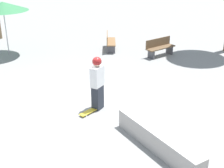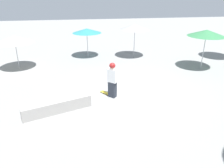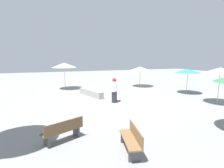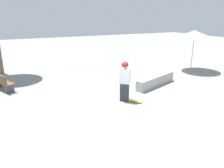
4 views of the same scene
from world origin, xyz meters
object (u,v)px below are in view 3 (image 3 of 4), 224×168
Objects in this scene: concrete_ledge at (91,93)px; bench_near at (132,139)px; shade_umbrella_tan at (64,65)px; skater_main at (114,89)px; skateboard at (117,100)px; bench_far at (63,131)px; shade_umbrella_teal at (188,71)px; shade_umbrella_cream at (140,69)px; shade_umbrella_grey at (220,70)px.

concrete_ledge is 1.77× the size of bench_near.
shade_umbrella_tan is at bearing -68.49° from concrete_ledge.
skater_main is 2.32× the size of skateboard.
shade_umbrella_tan is at bearing 59.77° from bench_far.
skateboard is at bearing 121.10° from concrete_ledge.
shade_umbrella_teal is at bearing 168.16° from concrete_ledge.
shade_umbrella_tan reaches higher than bench_far.
shade_umbrella_cream is (-9.06, -10.32, 1.54)m from bench_far.
concrete_ledge reaches higher than skateboard.
skater_main is 6.59m from bench_near.
skateboard is at bearing 47.56° from shade_umbrella_cream.
shade_umbrella_teal is (-8.37, 1.75, 1.75)m from concrete_ledge.
skater_main is 7.34m from shade_umbrella_grey.
bench_far is (3.93, 4.79, -0.53)m from skater_main.
shade_umbrella_teal is 11.73m from shade_umbrella_tan.
skater_main is 0.66× the size of shade_umbrella_tan.
bench_far is at bearing 66.65° from bench_near.
skateboard is 0.32× the size of shade_umbrella_cream.
shade_umbrella_grey is (-6.36, 3.01, 2.25)m from skateboard.
shade_umbrella_tan reaches higher than shade_umbrella_grey.
bench_far is at bearing 68.97° from concrete_ledge.
bench_near and bench_far have the same top height.
bench_near is 0.76× the size of shade_umbrella_teal.
skater_main is at bearing 26.06° from bench_far.
shade_umbrella_teal is at bearing 1.96° from bench_far.
skater_main is 2.87m from concrete_ledge.
bench_near is (1.78, 6.33, -0.53)m from skater_main.
shade_umbrella_tan is (10.05, -6.03, 0.41)m from shade_umbrella_teal.
shade_umbrella_teal is 5.18m from shade_umbrella_cream.
shade_umbrella_tan reaches higher than bench_near.
concrete_ledge is at bearing -34.47° from shade_umbrella_grey.
shade_umbrella_cream reaches higher than concrete_ledge.
shade_umbrella_tan is at bearing -45.46° from shade_umbrella_grey.
skateboard is at bearing -5.39° from bench_near.
shade_umbrella_grey is at bearing 80.38° from shade_umbrella_teal.
bench_near is 11.63m from shade_umbrella_teal.
shade_umbrella_cream is (2.14, -4.72, -0.05)m from shade_umbrella_teal.
shade_umbrella_tan reaches higher than shade_umbrella_cream.
skater_main is at bearing 113.24° from concrete_ledge.
bench_near is 9.36m from shade_umbrella_grey.
bench_far is at bearing 26.58° from shade_umbrella_teal.
shade_umbrella_tan reaches higher than skater_main.
shade_umbrella_teal reaches higher than concrete_ledge.
shade_umbrella_tan is at bearing -30.94° from shade_umbrella_teal.
shade_umbrella_grey is 13.47m from shade_umbrella_tan.
skateboard is 0.35× the size of shade_umbrella_teal.
skateboard is 7.26m from shade_umbrella_teal.
shade_umbrella_teal is (-9.05, -7.13, 1.59)m from bench_near.
bench_far is at bearing 10.83° from shade_umbrella_grey.
bench_near is at bearing 59.75° from shade_umbrella_cream.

